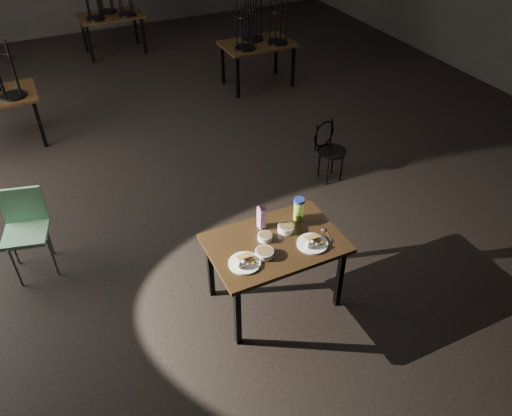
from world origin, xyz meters
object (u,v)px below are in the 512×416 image
main_table (275,248)px  bentwood_chair (329,146)px  water_bottle (299,209)px  school_chair (25,224)px  juice_carton (262,217)px

main_table → bentwood_chair: size_ratio=1.55×
water_bottle → school_chair: 2.72m
water_bottle → school_chair: (-2.36, 1.30, -0.32)m
bentwood_chair → school_chair: size_ratio=0.85×
main_table → school_chair: bearing=143.3°
juice_carton → school_chair: (-2.00, 1.27, -0.32)m
school_chair → bentwood_chair: bearing=15.6°
main_table → school_chair: 2.52m
juice_carton → bentwood_chair: juice_carton is taller
main_table → water_bottle: bearing=30.1°
juice_carton → bentwood_chair: (1.62, 1.36, -0.41)m
water_bottle → main_table: bearing=-149.9°
juice_carton → bentwood_chair: size_ratio=0.33×
main_table → juice_carton: 0.31m
bentwood_chair → school_chair: school_chair is taller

